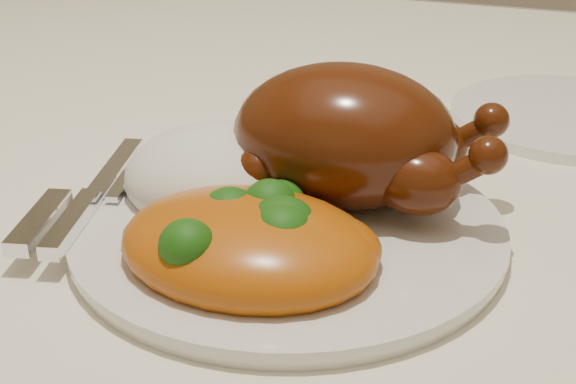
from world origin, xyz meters
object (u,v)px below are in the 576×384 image
(dinner_plate, at_px, (288,230))
(roast_chicken, at_px, (350,137))
(dining_table, at_px, (382,254))
(side_plate, at_px, (570,116))

(dinner_plate, height_order, roast_chicken, roast_chicken)
(dinner_plate, bearing_deg, roast_chicken, 59.06)
(dining_table, relative_size, roast_chicken, 9.13)
(dining_table, distance_m, roast_chicken, 0.20)
(side_plate, bearing_deg, dining_table, -144.13)
(side_plate, relative_size, roast_chicken, 1.13)
(dining_table, relative_size, dinner_plate, 6.19)
(side_plate, xyz_separation_m, roast_chicken, (-0.13, -0.23, 0.05))
(dining_table, bearing_deg, side_plate, 35.87)
(dinner_plate, bearing_deg, dining_table, 82.62)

